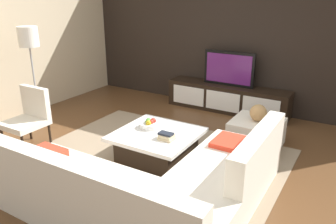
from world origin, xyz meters
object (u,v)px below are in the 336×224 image
decorative_ball (258,113)px  book_stack (167,136)px  accent_chair_near (29,115)px  fruit_bowl (150,124)px  coffee_table (157,145)px  ottoman (256,133)px  sectional_couch (155,188)px  media_console (227,98)px  television (229,69)px  floor_lamp (29,43)px

decorative_ball → book_stack: size_ratio=1.18×
accent_chair_near → fruit_bowl: accent_chair_near is taller
coffee_table → ottoman: ottoman is taller
sectional_couch → coffee_table: (-0.61, 1.00, -0.07)m
media_console → accent_chair_near: accent_chair_near is taller
television → floor_lamp: floor_lamp is taller
television → fruit_bowl: (-0.28, -2.20, -0.39)m
television → coffee_table: (-0.10, -2.30, -0.62)m
accent_chair_near → decorative_ball: (2.84, 1.67, 0.04)m
accent_chair_near → decorative_ball: accent_chair_near is taller
sectional_couch → book_stack: 0.98m
media_console → fruit_bowl: (-0.28, -2.20, 0.18)m
ottoman → book_stack: size_ratio=3.39×
television → floor_lamp: (-2.54, -2.25, 0.56)m
sectional_couch → floor_lamp: bearing=161.0°
coffee_table → fruit_bowl: bearing=150.6°
fruit_bowl → book_stack: (0.40, -0.22, -0.01)m
ottoman → decorative_ball: size_ratio=2.88×
media_console → accent_chair_near: size_ratio=2.64×
television → decorative_ball: size_ratio=3.92×
media_console → television: (0.00, 0.00, 0.57)m
floor_lamp → fruit_bowl: (2.26, 0.05, -0.94)m
media_console → accent_chair_near: 3.47m
television → floor_lamp: 3.44m
media_console → floor_lamp: size_ratio=1.41×
media_console → book_stack: 2.42m
floor_lamp → ottoman: (3.48, 1.02, -1.17)m
accent_chair_near → ottoman: accent_chair_near is taller
fruit_bowl → decorative_ball: bearing=38.4°
sectional_couch → floor_lamp: size_ratio=1.50×
television → coffee_table: 2.38m
floor_lamp → decorative_ball: (3.48, 1.02, -0.85)m
floor_lamp → book_stack: (2.66, -0.17, -0.95)m
ottoman → decorative_ball: decorative_ball is taller
media_console → accent_chair_near: (-1.90, -2.90, 0.24)m
decorative_ball → accent_chair_near: bearing=-149.6°
media_console → ottoman: size_ratio=3.28×
coffee_table → ottoman: bearing=45.7°
coffee_table → accent_chair_near: bearing=-161.5°
media_console → sectional_couch: (0.51, -3.30, 0.02)m
accent_chair_near → fruit_bowl: (1.62, 0.70, -0.06)m
book_stack → sectional_couch: bearing=-66.1°
accent_chair_near → decorative_ball: 3.29m
ottoman → book_stack: 1.46m
accent_chair_near → fruit_bowl: size_ratio=3.11×
floor_lamp → decorative_ball: bearing=16.3°
accent_chair_near → book_stack: size_ratio=4.21×
sectional_couch → coffee_table: size_ratio=2.33×
media_console → coffee_table: media_console is taller
media_console → floor_lamp: floor_lamp is taller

